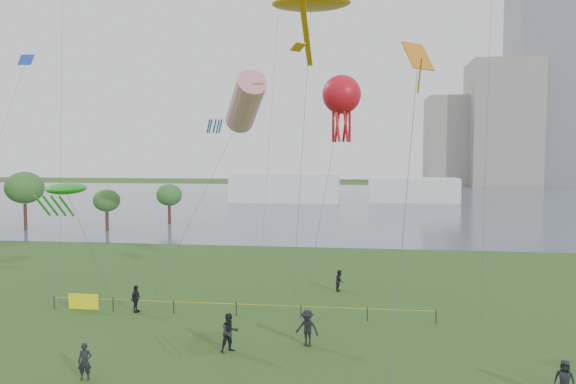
# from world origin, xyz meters

# --- Properties ---
(lake) EXTENTS (400.00, 120.00, 0.08)m
(lake) POSITION_xyz_m (0.00, 100.00, 0.02)
(lake) COLOR #515D70
(lake) RESTS_ON ground_plane
(building_mid) EXTENTS (20.00, 20.00, 38.00)m
(building_mid) POSITION_xyz_m (46.00, 162.00, 19.00)
(building_mid) COLOR gray
(building_mid) RESTS_ON ground_plane
(building_low) EXTENTS (16.00, 18.00, 28.00)m
(building_low) POSITION_xyz_m (32.00, 168.00, 14.00)
(building_low) COLOR gray
(building_low) RESTS_ON ground_plane
(pavilion_left) EXTENTS (22.00, 8.00, 6.00)m
(pavilion_left) POSITION_xyz_m (-12.00, 95.00, 3.00)
(pavilion_left) COLOR white
(pavilion_left) RESTS_ON ground_plane
(pavilion_right) EXTENTS (18.00, 7.00, 5.00)m
(pavilion_right) POSITION_xyz_m (14.00, 98.00, 2.50)
(pavilion_right) COLOR silver
(pavilion_right) RESTS_ON ground_plane
(trees) EXTENTS (28.20, 19.42, 7.74)m
(trees) POSITION_xyz_m (-40.33, 46.93, 5.20)
(trees) COLOR #382219
(trees) RESTS_ON ground_plane
(fence) EXTENTS (24.07, 0.07, 1.05)m
(fence) POSITION_xyz_m (-9.93, 14.44, 0.55)
(fence) COLOR black
(fence) RESTS_ON ground_plane
(spectator_a) EXTENTS (1.21, 1.18, 1.96)m
(spectator_a) POSITION_xyz_m (-2.73, 8.26, 0.98)
(spectator_a) COLOR black
(spectator_a) RESTS_ON ground_plane
(spectator_b) EXTENTS (1.39, 1.03, 1.91)m
(spectator_b) POSITION_xyz_m (1.06, 9.62, 0.96)
(spectator_b) COLOR black
(spectator_b) RESTS_ON ground_plane
(spectator_c) EXTENTS (0.51, 1.05, 1.73)m
(spectator_c) POSITION_xyz_m (-10.27, 14.37, 0.87)
(spectator_c) COLOR black
(spectator_c) RESTS_ON ground_plane
(spectator_d) EXTENTS (0.94, 0.79, 1.65)m
(spectator_d) POSITION_xyz_m (12.04, 4.66, 0.82)
(spectator_d) COLOR black
(spectator_d) RESTS_ON ground_plane
(spectator_f) EXTENTS (0.68, 0.53, 1.64)m
(spectator_f) POSITION_xyz_m (-8.25, 3.97, 0.82)
(spectator_f) COLOR black
(spectator_f) RESTS_ON ground_plane
(spectator_g) EXTENTS (0.72, 0.85, 1.55)m
(spectator_g) POSITION_xyz_m (2.24, 21.54, 0.78)
(spectator_g) COLOR black
(spectator_g) RESTS_ON ground_plane
(kite_stingray) EXTENTS (5.61, 11.82, 20.95)m
(kite_stingray) POSITION_xyz_m (0.14, 21.05, 20.45)
(kite_stingray) COLOR #3F3F42
(kite_windsock) EXTENTS (7.68, 5.81, 15.33)m
(kite_windsock) POSITION_xyz_m (-3.88, 17.77, 13.35)
(kite_windsock) COLOR #3F3F42
(kite_creature) EXTENTS (4.61, 4.40, 8.04)m
(kite_creature) POSITION_xyz_m (-15.71, 16.12, 7.62)
(kite_creature) COLOR #3F3F42
(kite_octopus) EXTENTS (3.31, 4.74, 14.79)m
(kite_octopus) POSITION_xyz_m (2.52, 15.91, 13.53)
(kite_octopus) COLOR #3F3F42
(kite_delta) EXTENTS (2.86, 13.91, 15.04)m
(kite_delta) POSITION_xyz_m (6.18, 6.78, 13.67)
(kite_delta) COLOR #3F3F42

